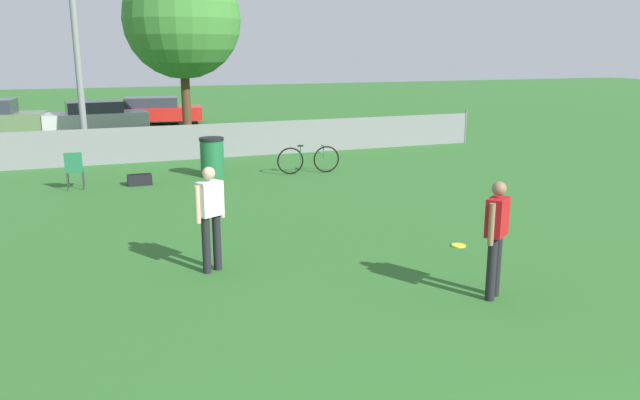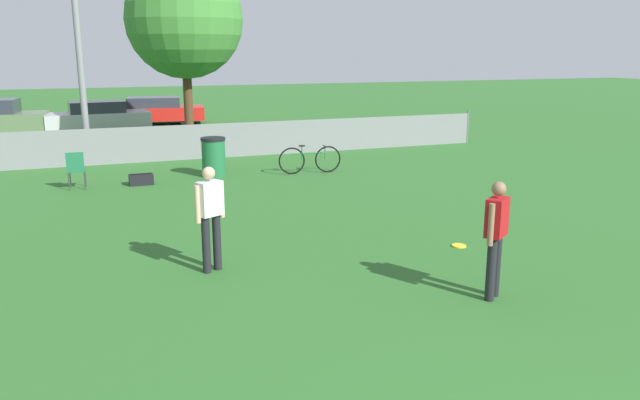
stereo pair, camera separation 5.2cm
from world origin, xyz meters
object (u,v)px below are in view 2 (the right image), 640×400
(player_thrower_red, at_px, (496,232))
(parked_car_red, at_px, (154,111))
(tree_near_pole, at_px, (184,20))
(parked_car_silver, at_px, (97,117))
(frisbee_disc, at_px, (459,246))
(player_receiver_white, at_px, (210,212))
(light_pole, at_px, (75,9))
(gear_bag_sideline, at_px, (141,179))
(folding_chair_sideline, at_px, (76,168))
(trash_bin, at_px, (214,157))
(bicycle_sideline, at_px, (310,160))

(player_thrower_red, height_order, parked_car_red, player_thrower_red)
(tree_near_pole, distance_m, parked_car_red, 8.06)
(parked_car_silver, bearing_deg, frisbee_disc, -78.66)
(player_receiver_white, bearing_deg, light_pole, 71.55)
(light_pole, xyz_separation_m, player_receiver_white, (1.63, -11.05, -3.60))
(frisbee_disc, relative_size, parked_car_red, 0.05)
(tree_near_pole, relative_size, parked_car_red, 1.37)
(parked_car_red, bearing_deg, gear_bag_sideline, -89.59)
(frisbee_disc, height_order, folding_chair_sideline, folding_chair_sideline)
(parked_car_silver, bearing_deg, trash_bin, -81.26)
(light_pole, xyz_separation_m, tree_near_pole, (3.54, 2.58, -0.15))
(trash_bin, xyz_separation_m, gear_bag_sideline, (-1.98, -0.43, -0.40))
(folding_chair_sideline, bearing_deg, trash_bin, -168.77)
(light_pole, distance_m, trash_bin, 6.24)
(bicycle_sideline, bearing_deg, parked_car_red, 106.76)
(trash_bin, bearing_deg, player_receiver_white, -101.71)
(player_receiver_white, relative_size, parked_car_silver, 0.38)
(tree_near_pole, height_order, folding_chair_sideline, tree_near_pole)
(tree_near_pole, bearing_deg, parked_car_red, 93.71)
(light_pole, xyz_separation_m, parked_car_red, (3.08, 9.68, -3.92))
(parked_car_red, bearing_deg, folding_chair_sideline, -95.79)
(tree_near_pole, bearing_deg, player_thrower_red, -84.65)
(player_thrower_red, distance_m, parked_car_silver, 21.70)
(light_pole, bearing_deg, player_receiver_white, -81.62)
(trash_bin, height_order, gear_bag_sideline, trash_bin)
(player_receiver_white, height_order, trash_bin, player_receiver_white)
(tree_near_pole, bearing_deg, folding_chair_sideline, -120.54)
(player_thrower_red, bearing_deg, folding_chair_sideline, 83.99)
(gear_bag_sideline, distance_m, parked_car_silver, 11.71)
(folding_chair_sideline, xyz_separation_m, parked_car_silver, (0.86, 11.68, 0.10))
(player_thrower_red, relative_size, player_receiver_white, 1.00)
(trash_bin, xyz_separation_m, parked_car_silver, (-2.65, 11.26, 0.10))
(frisbee_disc, distance_m, gear_bag_sideline, 8.76)
(player_receiver_white, height_order, frisbee_disc, player_receiver_white)
(light_pole, height_order, gear_bag_sideline, light_pole)
(tree_near_pole, height_order, parked_car_silver, tree_near_pole)
(light_pole, xyz_separation_m, trash_bin, (3.18, -3.57, -4.01))
(bicycle_sideline, relative_size, gear_bag_sideline, 2.99)
(tree_near_pole, bearing_deg, bicycle_sideline, -71.43)
(light_pole, bearing_deg, player_thrower_red, -69.53)
(folding_chair_sideline, xyz_separation_m, bicycle_sideline, (6.12, -0.11, -0.15))
(tree_near_pole, xyz_separation_m, folding_chair_sideline, (-3.87, -6.57, -3.86))
(light_pole, relative_size, player_receiver_white, 4.59)
(frisbee_disc, bearing_deg, player_receiver_white, 175.85)
(trash_bin, bearing_deg, parked_car_red, 90.42)
(frisbee_disc, xyz_separation_m, trash_bin, (-2.76, 7.79, 0.52))
(bicycle_sideline, height_order, parked_car_silver, parked_car_silver)
(tree_near_pole, height_order, frisbee_disc, tree_near_pole)
(tree_near_pole, xyz_separation_m, trash_bin, (-0.36, -6.14, -3.86))
(bicycle_sideline, bearing_deg, gear_bag_sideline, -175.64)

